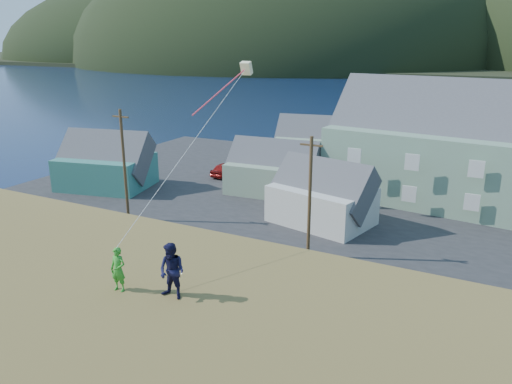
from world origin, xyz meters
The scene contains 14 objects.
ground centered at (0.00, 0.00, 0.00)m, with size 900.00×900.00×0.00m, color #0A1638.
grass_strip centered at (0.00, -2.00, 0.05)m, with size 110.00×8.00×0.10m, color #4C3D19.
waterfront_lot centered at (0.00, 17.00, 0.06)m, with size 72.00×36.00×0.12m, color #28282B.
wharf centered at (-6.00, 40.00, 0.45)m, with size 26.00×14.00×0.90m, color gray.
far_shore centered at (0.00, 330.00, 1.00)m, with size 900.00×320.00×2.00m, color black.
shed_teal centered at (-26.97, 8.20, 2.69)m, with size 10.28×8.19×7.23m.
shed_palegreen_near centered at (-10.88, 14.45, 2.46)m, with size 9.35×6.26×6.51m.
shed_white centered at (-3.54, 8.41, 2.53)m, with size 9.27×7.17×6.60m.
shed_palegreen_far centered at (-11.36, 28.76, 2.70)m, with size 11.34×7.64×7.05m.
utility_poles centered at (-2.42, 1.50, 4.56)m, with size 33.15×0.24×9.39m.
parked_cars centered at (-9.51, 20.92, 0.84)m, with size 22.44×13.27×1.50m.
kite_flyer_green centered at (-0.86, -18.26, 7.93)m, with size 0.53×0.35×1.46m, color green.
kite_flyer_navy centered at (0.94, -17.86, 8.10)m, with size 0.87×0.68×1.79m, color #131335.
kite_rig centered at (-1.07, -9.77, 13.44)m, with size 0.86×4.64×10.16m.
Camera 1 is at (9.55, -28.99, 14.90)m, focal length 35.00 mm.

